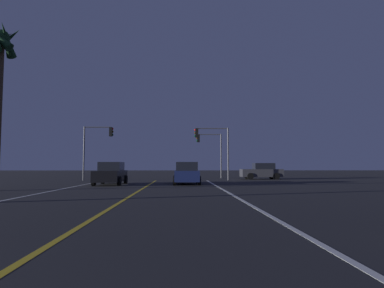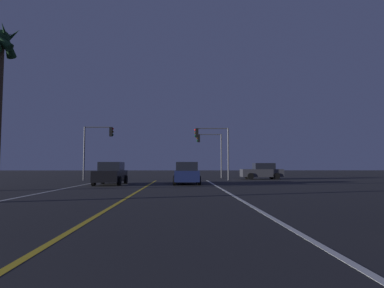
{
  "view_description": "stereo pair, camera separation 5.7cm",
  "coord_description": "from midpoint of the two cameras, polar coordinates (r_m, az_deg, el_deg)",
  "views": [
    {
      "loc": [
        2.35,
        0.87,
        1.42
      ],
      "look_at": [
        3.24,
        26.01,
        3.12
      ],
      "focal_mm": 30.17,
      "sensor_mm": 36.0,
      "label": 1
    },
    {
      "loc": [
        2.41,
        0.87,
        1.42
      ],
      "look_at": [
        3.24,
        26.01,
        3.12
      ],
      "focal_mm": 30.17,
      "sensor_mm": 36.0,
      "label": 2
    }
  ],
  "objects": [
    {
      "name": "traffic_light_near_left",
      "position": [
        32.73,
        -16.28,
        0.62
      ],
      "size": [
        2.9,
        0.36,
        5.24
      ],
      "color": "#4C4C51",
      "rests_on": "ground"
    },
    {
      "name": "traffic_light_far_right",
      "position": [
        37.34,
        2.97,
        -0.21
      ],
      "size": [
        2.95,
        0.36,
        5.1
      ],
      "rotation": [
        0.0,
        0.0,
        3.14
      ],
      "color": "#4C4C51",
      "rests_on": "ground"
    },
    {
      "name": "car_ahead_far",
      "position": [
        24.84,
        -1.03,
        -5.24
      ],
      "size": [
        2.02,
        4.3,
        1.7
      ],
      "rotation": [
        0.0,
        0.0,
        1.57
      ],
      "color": "black",
      "rests_on": "ground"
    },
    {
      "name": "car_oncoming",
      "position": [
        25.12,
        -14.21,
        -5.11
      ],
      "size": [
        2.02,
        4.3,
        1.7
      ],
      "rotation": [
        0.0,
        0.0,
        -1.57
      ],
      "color": "black",
      "rests_on": "ground"
    },
    {
      "name": "traffic_light_near_right",
      "position": [
        31.86,
        3.4,
        0.54
      ],
      "size": [
        3.42,
        0.36,
        5.16
      ],
      "rotation": [
        0.0,
        0.0,
        3.14
      ],
      "color": "#4C4C51",
      "rests_on": "ground"
    },
    {
      "name": "car_crossing_side",
      "position": [
        34.99,
        12.19,
        -4.76
      ],
      "size": [
        4.3,
        2.02,
        1.7
      ],
      "rotation": [
        0.0,
        0.0,
        3.14
      ],
      "color": "black",
      "rests_on": "ground"
    },
    {
      "name": "lane_center_divider",
      "position": [
        12.44,
        -13.26,
        -10.31
      ],
      "size": [
        0.16,
        37.99,
        0.01
      ],
      "primitive_type": "cube",
      "color": "gold",
      "rests_on": "ground"
    },
    {
      "name": "lane_edge_right",
      "position": [
        12.47,
        9.77,
        -10.34
      ],
      "size": [
        0.16,
        37.99,
        0.01
      ],
      "primitive_type": "cube",
      "color": "silver",
      "rests_on": "ground"
    },
    {
      "name": "palm_tree_left_mid",
      "position": [
        22.63,
        -30.81,
        13.27
      ],
      "size": [
        2.26,
        2.32,
        9.87
      ],
      "color": "#473826",
      "rests_on": "ground"
    }
  ]
}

